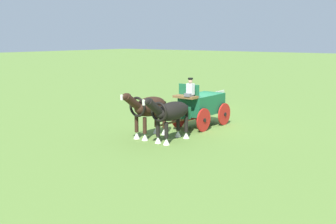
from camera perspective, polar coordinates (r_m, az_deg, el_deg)
ground_plane at (r=22.54m, az=4.61°, el=-1.95°), size 220.00×220.00×0.00m
show_wagon at (r=22.20m, az=4.45°, el=0.92°), size 5.52×1.74×2.74m
draft_horse_near at (r=18.98m, az=0.33°, el=-0.11°), size 3.25×0.90×2.19m
draft_horse_off at (r=19.78m, az=-2.65°, el=0.53°), size 3.15×0.95×2.28m
sponsor_banner at (r=28.06m, az=6.13°, el=1.56°), size 3.20×0.25×1.10m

